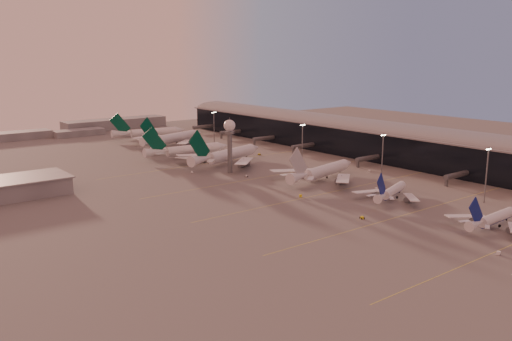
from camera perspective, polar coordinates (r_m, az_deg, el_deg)
ground at (r=213.73m, az=15.16°, el=-5.85°), size 700.00×700.00×0.00m
taxiway_markings at (r=270.26m, az=9.53°, el=-1.83°), size 180.00×185.25×0.02m
terminal at (r=360.77m, az=11.64°, el=3.29°), size 57.00×362.00×23.04m
radar_tower at (r=297.16m, az=-2.79°, el=3.71°), size 6.40×6.40×31.10m
mast_a at (r=258.00m, az=23.11°, el=-0.19°), size 3.60×0.56×25.00m
mast_b at (r=285.42m, az=13.17°, el=1.58°), size 3.60×0.56×25.00m
mast_c at (r=318.71m, az=4.89°, el=2.94°), size 3.60×0.56×25.00m
mast_d at (r=387.60m, az=-4.44°, el=4.58°), size 3.60×0.56×25.00m
distant_horizon at (r=479.43m, az=-17.38°, el=4.33°), size 165.00×37.50×9.00m
narrowbody_near at (r=224.48m, az=23.70°, el=-4.81°), size 37.62×30.00×14.69m
narrowbody_mid at (r=252.66m, az=14.10°, el=-2.29°), size 37.28×29.22×15.17m
widebody_white at (r=284.35m, az=7.06°, el=-0.31°), size 58.42×46.31×20.84m
greentail_a at (r=324.01m, az=-3.04°, el=1.40°), size 63.55×50.59×23.73m
greentail_b at (r=345.95m, az=-7.19°, el=1.94°), size 59.10×47.59×21.46m
greentail_c at (r=396.23m, az=-8.69°, el=3.23°), size 60.85×48.35×22.91m
greentail_d at (r=429.02m, az=-11.17°, el=3.78°), size 58.68×47.06×21.42m
gsv_truck_a at (r=196.63m, az=24.22°, el=-7.71°), size 6.57×3.50×2.52m
gsv_tug_mid at (r=221.12m, az=11.11°, el=-4.90°), size 4.16×3.30×1.04m
gsv_truck_b at (r=269.88m, az=12.61°, el=-1.75°), size 5.38×2.67×2.08m
gsv_truck_c at (r=250.57m, az=4.69°, el=-2.50°), size 5.20×6.47×2.52m
gsv_catering_b at (r=309.13m, az=11.86°, el=0.24°), size 5.53×3.57×4.19m
gsv_tug_far at (r=289.93m, az=-1.02°, el=-0.61°), size 3.68×3.48×0.91m
gsv_truck_d at (r=302.24m, az=-6.81°, el=-0.05°), size 2.21×5.31×2.10m
gsv_tug_hangar at (r=353.24m, az=0.35°, el=1.71°), size 3.91×2.79×1.02m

